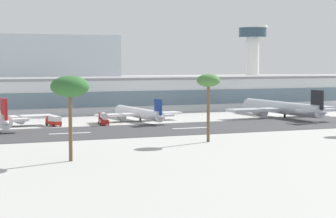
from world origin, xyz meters
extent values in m
plane|color=#A8A8A3|center=(0.00, 0.00, 0.00)|extent=(1400.00, 1400.00, 0.00)
cube|color=#38383A|center=(0.00, -1.15, 0.04)|extent=(800.00, 33.72, 0.08)
cube|color=white|center=(-39.48, -1.15, 0.09)|extent=(12.00, 1.20, 0.01)
cube|color=white|center=(-1.98, -1.15, 0.09)|extent=(12.00, 1.20, 0.01)
cube|color=white|center=(38.75, -1.15, 0.09)|extent=(12.00, 1.20, 0.01)
cube|color=silver|center=(-8.31, 71.17, 6.49)|extent=(214.86, 26.55, 12.99)
cube|color=slate|center=(-8.31, 57.74, 5.85)|extent=(208.41, 0.30, 5.85)
cube|color=gray|center=(-8.31, 71.17, 13.49)|extent=(217.00, 26.81, 1.00)
cylinder|color=silver|center=(85.49, 115.54, 16.52)|extent=(6.89, 6.89, 33.03)
cylinder|color=#2D4251|center=(85.49, 115.54, 35.49)|extent=(14.38, 14.38, 4.90)
cylinder|color=silver|center=(85.49, 115.54, 38.54)|extent=(15.53, 15.53, 1.20)
cube|color=#A8B2BC|center=(-8.84, 214.84, 18.26)|extent=(98.94, 29.98, 36.52)
cone|color=white|center=(-56.54, 4.41, 3.25)|extent=(4.46, 7.86, 3.77)
cylinder|color=gray|center=(-49.59, 25.26, 2.10)|extent=(3.26, 6.10, 2.72)
cube|color=white|center=(-56.69, 6.08, 3.67)|extent=(13.65, 4.69, 0.74)
cube|color=red|center=(-56.69, 6.08, 6.60)|extent=(1.19, 5.70, 6.71)
cylinder|color=white|center=(-8.67, 28.01, 2.73)|extent=(5.87, 35.32, 3.52)
sphere|color=white|center=(-9.85, 45.55, 2.73)|extent=(3.34, 3.34, 3.34)
cone|color=white|center=(-7.49, 10.47, 2.73)|extent=(3.58, 6.53, 3.16)
cube|color=white|center=(-8.62, 27.31, 2.37)|extent=(30.87, 7.31, 0.77)
cylinder|color=gray|center=(-1.76, 27.77, 1.76)|extent=(2.61, 5.07, 2.29)
cylinder|color=gray|center=(-15.49, 26.85, 1.76)|extent=(2.61, 5.07, 2.29)
cube|color=white|center=(-7.59, 11.87, 3.08)|extent=(10.57, 3.59, 0.62)
cube|color=navy|center=(-7.59, 11.87, 5.54)|extent=(0.88, 4.77, 5.63)
cylinder|color=black|center=(-8.55, 26.26, 0.48)|extent=(0.63, 0.63, 0.97)
cylinder|color=silver|center=(44.66, 21.87, 3.53)|extent=(6.33, 45.69, 4.55)
sphere|color=silver|center=(43.77, 44.63, 3.53)|extent=(4.33, 4.33, 4.33)
cone|color=silver|center=(45.55, -0.88, 3.53)|extent=(4.42, 8.35, 4.10)
cube|color=silver|center=(44.70, 20.96, 3.07)|extent=(43.95, 8.53, 1.00)
cylinder|color=gray|center=(54.52, 21.35, 2.28)|extent=(3.21, 6.49, 2.96)
cylinder|color=gray|center=(34.87, 20.58, 2.28)|extent=(3.21, 6.49, 2.96)
cube|color=silver|center=(45.48, 0.94, 3.99)|extent=(15.00, 4.33, 0.80)
cube|color=black|center=(45.48, 0.94, 7.17)|extent=(0.97, 6.17, 7.29)
cylinder|color=black|center=(44.75, 19.60, 0.63)|extent=(0.82, 0.82, 1.25)
cube|color=#B2231E|center=(-23.50, 19.70, 1.15)|extent=(4.05, 8.82, 1.40)
cylinder|color=silver|center=(-23.68, 18.69, 2.90)|extent=(3.08, 6.06, 2.10)
cube|color=#B2231E|center=(-22.93, 22.88, 2.75)|extent=(2.71, 2.43, 1.80)
cylinder|color=black|center=(-21.69, 22.40, 0.45)|extent=(0.43, 0.94, 0.90)
cylinder|color=black|center=(-24.25, 22.85, 0.45)|extent=(0.43, 0.94, 0.90)
cylinder|color=black|center=(-22.74, 16.54, 0.45)|extent=(0.43, 0.94, 0.90)
cylinder|color=black|center=(-25.30, 17.00, 0.45)|extent=(0.43, 0.94, 0.90)
cube|color=#B2231E|center=(-39.49, 21.00, 1.05)|extent=(4.28, 6.46, 1.20)
cube|color=silver|center=(-39.24, 20.32, 2.45)|extent=(3.62, 4.84, 1.60)
cube|color=#B2231E|center=(-40.21, 23.03, 2.40)|extent=(2.64, 2.33, 1.50)
cylinder|color=black|center=(-39.06, 23.38, 0.45)|extent=(0.57, 0.94, 0.90)
cylinder|color=black|center=(-41.32, 22.57, 0.45)|extent=(0.57, 0.94, 0.90)
cylinder|color=black|center=(-37.65, 19.43, 0.45)|extent=(0.57, 0.94, 0.90)
cylinder|color=black|center=(-39.91, 18.62, 0.45)|extent=(0.57, 0.94, 0.90)
cylinder|color=brown|center=(-11.32, -33.04, 7.82)|extent=(0.78, 0.78, 15.65)
ellipsoid|color=#427538|center=(-11.32, -33.04, 15.65)|extent=(5.94, 5.94, 3.27)
cylinder|color=brown|center=(-51.01, -50.62, 7.67)|extent=(0.77, 0.77, 15.34)
ellipsoid|color=#2D602D|center=(-51.01, -50.62, 15.34)|extent=(7.96, 7.96, 4.38)
camera|label=1|loc=(-81.26, -178.58, 20.44)|focal=68.34mm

